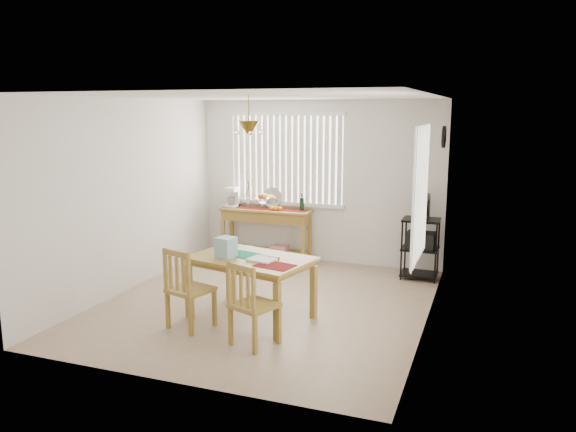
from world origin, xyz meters
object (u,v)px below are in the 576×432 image
at_px(cart_items, 422,207).
at_px(chair_left, 188,289).
at_px(chair_right, 252,305).
at_px(sideboard, 266,222).
at_px(wire_cart, 420,243).
at_px(dining_table, 251,264).

xyz_separation_m(cart_items, chair_left, (-2.21, -2.87, -0.60)).
height_order(chair_left, chair_right, chair_left).
distance_m(chair_left, chair_right, 0.89).
height_order(sideboard, wire_cart, wire_cart).
bearing_deg(cart_items, chair_left, -127.53).
relative_size(dining_table, chair_left, 1.65).
bearing_deg(wire_cart, cart_items, 90.00).
height_order(wire_cart, chair_left, chair_left).
distance_m(wire_cart, chair_right, 3.33).
distance_m(cart_items, chair_left, 3.67).
distance_m(sideboard, chair_left, 3.10).
relative_size(wire_cart, chair_right, 0.98).
bearing_deg(sideboard, chair_left, -84.25).
xyz_separation_m(wire_cart, cart_items, (-0.00, 0.01, 0.52)).
bearing_deg(chair_left, chair_right, -12.24).
bearing_deg(chair_right, wire_cart, 66.28).
bearing_deg(wire_cart, dining_table, -125.92).
relative_size(sideboard, chair_right, 1.65).
xyz_separation_m(sideboard, wire_cart, (2.52, -0.22, -0.10)).
bearing_deg(chair_left, cart_items, 52.47).
bearing_deg(chair_left, wire_cart, 52.38).
bearing_deg(dining_table, chair_right, -65.51).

